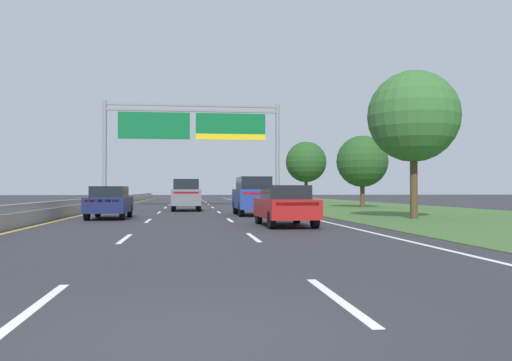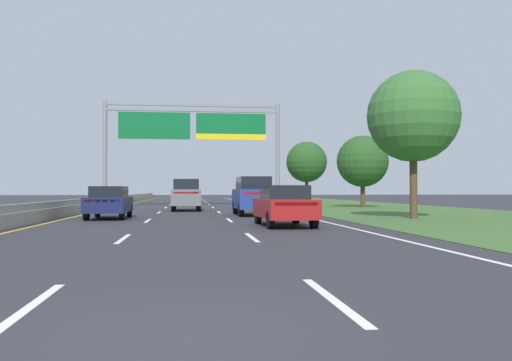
{
  "view_description": "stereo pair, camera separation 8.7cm",
  "coord_description": "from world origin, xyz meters",
  "px_view_note": "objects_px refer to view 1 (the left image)",
  "views": [
    {
      "loc": [
        -0.04,
        -5.19,
        1.4
      ],
      "look_at": [
        4.29,
        29.31,
        2.01
      ],
      "focal_mm": 37.68,
      "sensor_mm": 36.0,
      "label": 1
    },
    {
      "loc": [
        0.04,
        -5.2,
        1.4
      ],
      "look_at": [
        4.29,
        29.31,
        2.01
      ],
      "focal_mm": 37.68,
      "sensor_mm": 36.0,
      "label": 2
    }
  ],
  "objects_px": {
    "car_red_right_lane_sedan": "(285,205)",
    "car_navy_left_lane_sedan": "(110,202)",
    "roadside_tree_near": "(413,117)",
    "roadside_tree_far": "(306,162)",
    "car_grey_centre_lane_suv": "(186,194)",
    "overhead_sign_gantry": "(193,132)",
    "roadside_tree_mid": "(362,161)",
    "pickup_truck_gold": "(188,193)",
    "car_blue_right_lane_suv": "(253,195)"
  },
  "relations": [
    {
      "from": "car_grey_centre_lane_suv",
      "to": "roadside_tree_far",
      "type": "relative_size",
      "value": 0.72
    },
    {
      "from": "roadside_tree_near",
      "to": "roadside_tree_far",
      "type": "height_order",
      "value": "roadside_tree_near"
    },
    {
      "from": "car_blue_right_lane_suv",
      "to": "car_navy_left_lane_sedan",
      "type": "xyz_separation_m",
      "value": [
        -7.35,
        -2.63,
        -0.28
      ]
    },
    {
      "from": "roadside_tree_mid",
      "to": "car_grey_centre_lane_suv",
      "type": "bearing_deg",
      "value": -160.73
    },
    {
      "from": "car_blue_right_lane_suv",
      "to": "car_red_right_lane_sedan",
      "type": "bearing_deg",
      "value": -179.36
    },
    {
      "from": "car_red_right_lane_sedan",
      "to": "car_grey_centre_lane_suv",
      "type": "bearing_deg",
      "value": 12.27
    },
    {
      "from": "pickup_truck_gold",
      "to": "roadside_tree_far",
      "type": "bearing_deg",
      "value": -93.53
    },
    {
      "from": "car_red_right_lane_sedan",
      "to": "roadside_tree_near",
      "type": "xyz_separation_m",
      "value": [
        7.06,
        4.18,
        4.12
      ]
    },
    {
      "from": "car_navy_left_lane_sedan",
      "to": "roadside_tree_far",
      "type": "height_order",
      "value": "roadside_tree_far"
    },
    {
      "from": "roadside_tree_far",
      "to": "roadside_tree_mid",
      "type": "bearing_deg",
      "value": -84.66
    },
    {
      "from": "roadside_tree_mid",
      "to": "roadside_tree_far",
      "type": "relative_size",
      "value": 0.88
    },
    {
      "from": "overhead_sign_gantry",
      "to": "car_grey_centre_lane_suv",
      "type": "bearing_deg",
      "value": -93.06
    },
    {
      "from": "roadside_tree_far",
      "to": "overhead_sign_gantry",
      "type": "bearing_deg",
      "value": -141.06
    },
    {
      "from": "car_red_right_lane_sedan",
      "to": "car_blue_right_lane_suv",
      "type": "bearing_deg",
      "value": -0.28
    },
    {
      "from": "car_navy_left_lane_sedan",
      "to": "roadside_tree_near",
      "type": "bearing_deg",
      "value": -98.07
    },
    {
      "from": "car_red_right_lane_sedan",
      "to": "roadside_tree_mid",
      "type": "xyz_separation_m",
      "value": [
        10.03,
        20.81,
        2.85
      ]
    },
    {
      "from": "car_grey_centre_lane_suv",
      "to": "roadside_tree_far",
      "type": "distance_m",
      "value": 23.31
    },
    {
      "from": "roadside_tree_mid",
      "to": "roadside_tree_far",
      "type": "height_order",
      "value": "roadside_tree_far"
    },
    {
      "from": "car_red_right_lane_sedan",
      "to": "car_grey_centre_lane_suv",
      "type": "relative_size",
      "value": 0.94
    },
    {
      "from": "car_grey_centre_lane_suv",
      "to": "roadside_tree_near",
      "type": "bearing_deg",
      "value": -137.57
    },
    {
      "from": "roadside_tree_near",
      "to": "roadside_tree_far",
      "type": "relative_size",
      "value": 1.1
    },
    {
      "from": "overhead_sign_gantry",
      "to": "car_navy_left_lane_sedan",
      "type": "bearing_deg",
      "value": -102.15
    },
    {
      "from": "pickup_truck_gold",
      "to": "roadside_tree_near",
      "type": "relative_size",
      "value": 0.76
    },
    {
      "from": "roadside_tree_mid",
      "to": "car_blue_right_lane_suv",
      "type": "bearing_deg",
      "value": -130.61
    },
    {
      "from": "car_red_right_lane_sedan",
      "to": "pickup_truck_gold",
      "type": "bearing_deg",
      "value": 4.55
    },
    {
      "from": "car_red_right_lane_sedan",
      "to": "car_grey_centre_lane_suv",
      "type": "distance_m",
      "value": 16.42
    },
    {
      "from": "pickup_truck_gold",
      "to": "car_navy_left_lane_sedan",
      "type": "distance_m",
      "value": 30.32
    },
    {
      "from": "car_blue_right_lane_suv",
      "to": "roadside_tree_mid",
      "type": "xyz_separation_m",
      "value": [
        10.2,
        11.9,
        2.57
      ]
    },
    {
      "from": "car_blue_right_lane_suv",
      "to": "car_red_right_lane_sedan",
      "type": "xyz_separation_m",
      "value": [
        0.18,
        -8.91,
        -0.28
      ]
    },
    {
      "from": "car_navy_left_lane_sedan",
      "to": "car_grey_centre_lane_suv",
      "type": "bearing_deg",
      "value": -20.54
    },
    {
      "from": "car_grey_centre_lane_suv",
      "to": "pickup_truck_gold",
      "type": "bearing_deg",
      "value": -0.72
    },
    {
      "from": "car_red_right_lane_sedan",
      "to": "roadside_tree_near",
      "type": "height_order",
      "value": "roadside_tree_near"
    },
    {
      "from": "car_grey_centre_lane_suv",
      "to": "roadside_tree_mid",
      "type": "distance_m",
      "value": 14.96
    },
    {
      "from": "car_grey_centre_lane_suv",
      "to": "roadside_tree_mid",
      "type": "height_order",
      "value": "roadside_tree_mid"
    },
    {
      "from": "car_red_right_lane_sedan",
      "to": "roadside_tree_near",
      "type": "relative_size",
      "value": 0.62
    },
    {
      "from": "pickup_truck_gold",
      "to": "car_red_right_lane_sedan",
      "type": "bearing_deg",
      "value": -172.78
    },
    {
      "from": "overhead_sign_gantry",
      "to": "roadside_tree_near",
      "type": "distance_m",
      "value": 23.86
    },
    {
      "from": "overhead_sign_gantry",
      "to": "roadside_tree_far",
      "type": "xyz_separation_m",
      "value": [
        12.04,
        9.73,
        -2.02
      ]
    },
    {
      "from": "car_red_right_lane_sedan",
      "to": "roadside_tree_near",
      "type": "bearing_deg",
      "value": -60.76
    },
    {
      "from": "car_navy_left_lane_sedan",
      "to": "roadside_tree_mid",
      "type": "xyz_separation_m",
      "value": [
        17.55,
        14.53,
        2.85
      ]
    },
    {
      "from": "car_blue_right_lane_suv",
      "to": "car_red_right_lane_sedan",
      "type": "height_order",
      "value": "car_blue_right_lane_suv"
    },
    {
      "from": "overhead_sign_gantry",
      "to": "car_blue_right_lane_suv",
      "type": "height_order",
      "value": "overhead_sign_gantry"
    },
    {
      "from": "roadside_tree_near",
      "to": "roadside_tree_mid",
      "type": "height_order",
      "value": "roadside_tree_near"
    },
    {
      "from": "overhead_sign_gantry",
      "to": "roadside_tree_near",
      "type": "xyz_separation_m",
      "value": [
        10.43,
        -21.41,
        -1.44
      ]
    },
    {
      "from": "pickup_truck_gold",
      "to": "car_red_right_lane_sedan",
      "type": "distance_m",
      "value": 36.57
    },
    {
      "from": "car_grey_centre_lane_suv",
      "to": "overhead_sign_gantry",
      "type": "bearing_deg",
      "value": -3.54
    },
    {
      "from": "pickup_truck_gold",
      "to": "car_red_right_lane_sedan",
      "type": "xyz_separation_m",
      "value": [
        3.8,
        -36.37,
        -0.26
      ]
    },
    {
      "from": "car_red_right_lane_sedan",
      "to": "car_navy_left_lane_sedan",
      "type": "height_order",
      "value": "same"
    },
    {
      "from": "overhead_sign_gantry",
      "to": "roadside_tree_near",
      "type": "relative_size",
      "value": 2.1
    },
    {
      "from": "pickup_truck_gold",
      "to": "car_grey_centre_lane_suv",
      "type": "bearing_deg",
      "value": -178.98
    }
  ]
}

